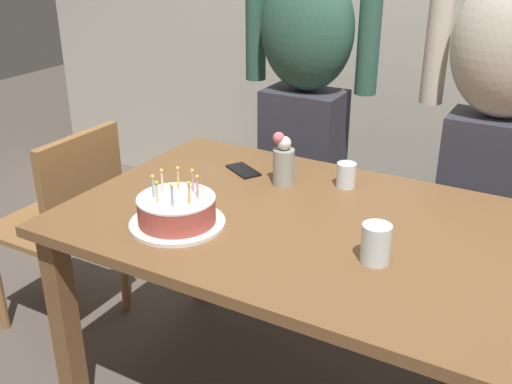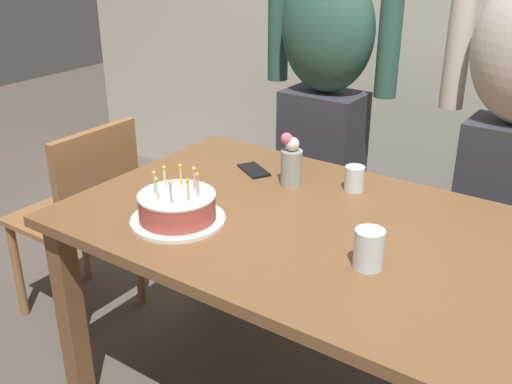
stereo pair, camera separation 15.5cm
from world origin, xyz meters
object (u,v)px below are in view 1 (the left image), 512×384
(birthday_cake, at_px, (177,212))
(dining_chair, at_px, (69,217))
(water_glass_near, at_px, (376,243))
(water_glass_far, at_px, (346,175))
(cell_phone, at_px, (243,170))
(flower_vase, at_px, (283,162))
(person_man_bearded, at_px, (305,101))
(person_woman_cardigan, at_px, (496,129))

(birthday_cake, bearing_deg, dining_chair, 164.55)
(water_glass_near, relative_size, water_glass_far, 1.27)
(cell_phone, bearing_deg, flower_vase, 19.50)
(water_glass_near, distance_m, dining_chair, 1.31)
(water_glass_near, xyz_separation_m, person_man_bearded, (-0.66, 0.93, 0.08))
(water_glass_near, relative_size, cell_phone, 0.76)
(cell_phone, relative_size, person_man_bearded, 0.09)
(birthday_cake, height_order, flower_vase, flower_vase)
(water_glass_far, distance_m, flower_vase, 0.22)
(flower_vase, bearing_deg, birthday_cake, -107.11)
(flower_vase, distance_m, dining_chair, 0.91)
(person_man_bearded, bearing_deg, water_glass_far, 128.86)
(water_glass_near, height_order, person_man_bearded, person_man_bearded)
(dining_chair, bearing_deg, cell_phone, 113.65)
(person_woman_cardigan, bearing_deg, person_man_bearded, 0.00)
(dining_chair, bearing_deg, flower_vase, 106.77)
(water_glass_near, distance_m, person_man_bearded, 1.14)
(water_glass_near, xyz_separation_m, person_woman_cardigan, (0.14, 0.93, 0.08))
(birthday_cake, bearing_deg, water_glass_near, 8.49)
(birthday_cake, bearing_deg, person_man_bearded, 93.47)
(cell_phone, relative_size, flower_vase, 0.75)
(water_glass_near, relative_size, flower_vase, 0.57)
(birthday_cake, distance_m, cell_phone, 0.47)
(birthday_cake, xyz_separation_m, cell_phone, (-0.05, 0.47, -0.04))
(flower_vase, xyz_separation_m, person_woman_cardigan, (0.59, 0.58, 0.05))
(birthday_cake, xyz_separation_m, person_woman_cardigan, (0.73, 1.02, 0.09))
(water_glass_far, relative_size, dining_chair, 0.10)
(dining_chair, bearing_deg, water_glass_near, 85.48)
(flower_vase, xyz_separation_m, person_man_bearded, (-0.20, 0.58, 0.05))
(birthday_cake, height_order, dining_chair, birthday_cake)
(birthday_cake, height_order, cell_phone, birthday_cake)
(birthday_cake, distance_m, person_man_bearded, 1.02)
(flower_vase, height_order, dining_chair, flower_vase)
(cell_phone, xyz_separation_m, person_woman_cardigan, (0.78, 0.55, 0.13))
(cell_phone, bearing_deg, person_woman_cardigan, 65.00)
(person_woman_cardigan, bearing_deg, water_glass_near, 81.73)
(dining_chair, bearing_deg, birthday_cake, 74.55)
(water_glass_far, xyz_separation_m, flower_vase, (-0.20, -0.09, 0.04))
(water_glass_near, height_order, cell_phone, water_glass_near)
(birthday_cake, relative_size, water_glass_near, 2.66)
(water_glass_near, bearing_deg, flower_vase, 142.78)
(birthday_cake, relative_size, water_glass_far, 3.39)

